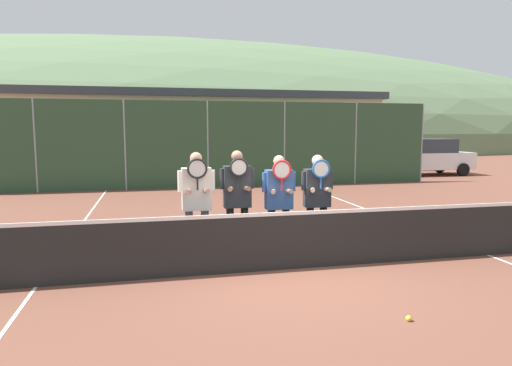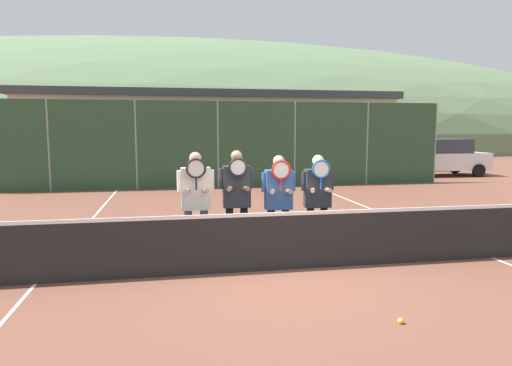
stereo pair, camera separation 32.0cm
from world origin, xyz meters
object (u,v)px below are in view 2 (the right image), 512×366
Objects in this scene: car_center at (339,157)px; car_right_of_center at (441,157)px; player_leftmost at (196,197)px; player_center_left at (237,196)px; player_rightmost at (318,196)px; car_left_of_center at (223,159)px; player_center_right at (279,198)px; car_far_left at (98,161)px; tennis_ball_on_court at (401,321)px.

car_right_of_center is (5.16, 0.21, -0.07)m from car_center.
player_leftmost is 17.15m from car_right_of_center.
player_center_left reaches higher than player_leftmost.
car_left_of_center is at bearing 91.75° from player_rightmost.
player_center_right is 11.83m from car_left_of_center.
player_rightmost is (0.72, 0.07, -0.00)m from player_center_right.
car_far_left is at bearing 105.62° from player_leftmost.
player_center_left reaches higher than tennis_ball_on_court.
car_center reaches higher than car_right_of_center.
car_center reaches higher than player_center_right.
car_center reaches higher than player_rightmost.
player_center_right is at bearing -6.63° from player_center_left.
car_center is (10.39, -0.18, 0.06)m from car_far_left.
player_leftmost is 1.04× the size of player_rightmost.
tennis_ball_on_court is (0.39, -14.73, -0.90)m from car_left_of_center.
player_center_right is at bearing -91.76° from car_left_of_center.
car_center reaches higher than car_left_of_center.
car_left_of_center reaches higher than player_rightmost.
car_far_left is at bearing 177.58° from car_left_of_center.
tennis_ball_on_court is at bearing -108.24° from car_center.
car_far_left is (-4.77, 12.04, -0.15)m from player_center_right.
car_left_of_center is (1.08, 11.74, -0.16)m from player_center_left.
player_center_right is at bearing -131.74° from car_right_of_center.
car_far_left reaches higher than car_right_of_center.
car_far_left is at bearing 108.74° from player_center_left.
player_center_left is at bearing -71.26° from car_far_left.
car_left_of_center is at bearing 81.48° from player_leftmost.
player_rightmost is at bearing 1.75° from player_leftmost.
player_center_left is at bearing 6.08° from player_leftmost.
player_rightmost is at bearing 90.63° from tennis_ball_on_court.
tennis_ball_on_court is (2.16, -2.91, -1.06)m from player_leftmost.
car_right_of_center is at bearing 44.73° from player_leftmost.
player_center_right is at bearing -0.36° from player_leftmost.
car_right_of_center is at bearing 0.13° from car_far_left.
player_leftmost is 12.50m from car_far_left.
player_rightmost is (1.43, -0.01, -0.04)m from player_center_left.
car_far_left is (-5.49, 11.97, -0.15)m from player_rightmost.
player_center_right reaches higher than car_right_of_center.
player_rightmost is 26.01× the size of tennis_ball_on_court.
car_left_of_center is (-0.36, 11.75, -0.12)m from player_rightmost.
car_center is (5.26, 0.04, 0.03)m from car_left_of_center.
car_far_left is at bearing 114.65° from player_rightmost.
player_leftmost is 13.78m from car_center.
car_center is 64.22× the size of tennis_ball_on_court.
car_right_of_center is (12.18, 12.07, -0.21)m from player_leftmost.
car_right_of_center is 18.04m from tennis_ball_on_court.
car_center is at bearing 59.34° from player_leftmost.
player_center_right is at bearing -68.39° from car_far_left.
player_rightmost is at bearing -0.36° from player_center_left.
player_leftmost is at bearing 179.64° from player_center_right.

